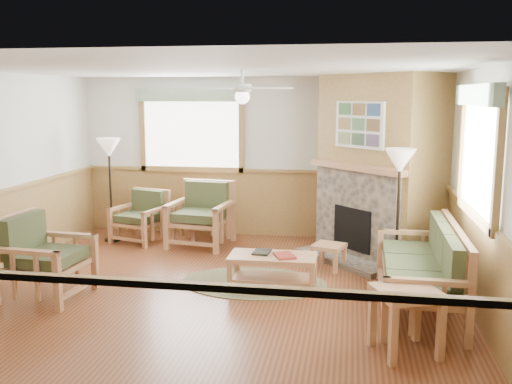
% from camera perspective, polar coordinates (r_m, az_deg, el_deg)
% --- Properties ---
extents(floor, '(6.00, 6.00, 0.01)m').
position_cam_1_polar(floor, '(7.14, -4.16, -10.03)').
color(floor, brown).
rests_on(floor, ground).
extents(ceiling, '(6.00, 6.00, 0.01)m').
position_cam_1_polar(ceiling, '(6.73, -4.45, 12.21)').
color(ceiling, white).
rests_on(ceiling, floor).
extents(wall_back, '(6.00, 0.02, 2.70)m').
position_cam_1_polar(wall_back, '(9.72, -0.08, 3.48)').
color(wall_back, silver).
rests_on(wall_back, floor).
extents(wall_front, '(6.00, 0.02, 2.70)m').
position_cam_1_polar(wall_front, '(4.02, -14.59, -5.79)').
color(wall_front, silver).
rests_on(wall_front, floor).
extents(wall_right, '(0.02, 6.00, 2.70)m').
position_cam_1_polar(wall_right, '(6.75, 21.26, 0.07)').
color(wall_right, silver).
rests_on(wall_right, floor).
extents(wainscot, '(6.00, 6.00, 1.10)m').
position_cam_1_polar(wainscot, '(6.97, -4.22, -5.73)').
color(wainscot, olive).
rests_on(wainscot, floor).
extents(fireplace, '(3.11, 3.11, 2.70)m').
position_cam_1_polar(fireplace, '(8.65, 12.36, 2.48)').
color(fireplace, olive).
rests_on(fireplace, floor).
extents(window_back, '(1.90, 0.16, 1.50)m').
position_cam_1_polar(window_back, '(9.87, -6.54, 10.37)').
color(window_back, white).
rests_on(window_back, wall_back).
extents(window_right, '(0.16, 1.90, 1.50)m').
position_cam_1_polar(window_right, '(6.47, 21.91, 10.15)').
color(window_right, white).
rests_on(window_right, wall_right).
extents(ceiling_fan, '(1.59, 1.59, 0.36)m').
position_cam_1_polar(ceiling_fan, '(6.96, -1.39, 11.82)').
color(ceiling_fan, white).
rests_on(ceiling_fan, ceiling).
extents(sofa, '(2.10, 0.90, 0.96)m').
position_cam_1_polar(sofa, '(6.74, 15.93, -7.25)').
color(sofa, tan).
rests_on(sofa, floor).
extents(armchair_back_left, '(0.92, 0.92, 0.83)m').
position_cam_1_polar(armchair_back_left, '(9.61, -11.55, -2.42)').
color(armchair_back_left, tan).
rests_on(armchair_back_left, floor).
extents(armchair_back_right, '(1.00, 1.00, 1.01)m').
position_cam_1_polar(armchair_back_right, '(9.19, -5.57, -2.26)').
color(armchair_back_right, tan).
rests_on(armchair_back_right, floor).
extents(armchair_left, '(0.96, 0.96, 1.00)m').
position_cam_1_polar(armchair_left, '(7.29, -20.26, -6.06)').
color(armchair_left, tan).
rests_on(armchair_left, floor).
extents(coffee_table, '(1.09, 0.55, 0.43)m').
position_cam_1_polar(coffee_table, '(7.19, 1.69, -7.99)').
color(coffee_table, tan).
rests_on(coffee_table, floor).
extents(end_table_chairs, '(0.57, 0.56, 0.49)m').
position_cam_1_polar(end_table_chairs, '(9.64, -5.37, -3.27)').
color(end_table_chairs, tan).
rests_on(end_table_chairs, floor).
extents(end_table_sofa, '(0.72, 0.71, 0.63)m').
position_cam_1_polar(end_table_sofa, '(5.63, 14.74, -12.39)').
color(end_table_sofa, tan).
rests_on(end_table_sofa, floor).
extents(footstool, '(0.52, 0.52, 0.35)m').
position_cam_1_polar(footstool, '(8.06, 7.27, -6.42)').
color(footstool, tan).
rests_on(footstool, floor).
extents(braided_rug, '(2.12, 2.12, 0.01)m').
position_cam_1_polar(braided_rug, '(7.45, -0.21, -9.06)').
color(braided_rug, brown).
rests_on(braided_rug, floor).
extents(floor_lamp_left, '(0.49, 0.49, 1.72)m').
position_cam_1_polar(floor_lamp_left, '(9.68, -14.34, 0.22)').
color(floor_lamp_left, black).
rests_on(floor_lamp_left, floor).
extents(floor_lamp_right, '(0.45, 0.45, 1.74)m').
position_cam_1_polar(floor_lamp_right, '(7.60, 13.99, -2.24)').
color(floor_lamp_right, black).
rests_on(floor_lamp_right, floor).
extents(book_red, '(0.32, 0.36, 0.03)m').
position_cam_1_polar(book_red, '(7.06, 2.86, -6.25)').
color(book_red, maroon).
rests_on(book_red, coffee_table).
extents(book_dark, '(0.22, 0.29, 0.03)m').
position_cam_1_polar(book_dark, '(7.21, 0.59, -5.93)').
color(book_dark, black).
rests_on(book_dark, coffee_table).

